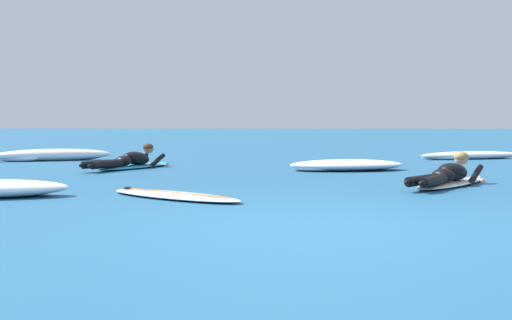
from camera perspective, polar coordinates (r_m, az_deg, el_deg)
The scene contains 7 objects.
ground_plane at distance 16.15m, azimuth 3.30°, elevation -0.05°, with size 120.00×120.00×0.00m, color #235B84.
surfer_near at distance 10.29m, azimuth 16.01°, elevation -1.37°, with size 1.77×2.35×0.54m.
surfer_far at distance 13.65m, azimuth -10.50°, elevation -0.14°, with size 1.47×2.54×0.53m.
drifting_surfboard at distance 8.44m, azimuth -7.00°, elevation -2.98°, with size 2.04×1.70×0.16m.
whitewater_front at distance 17.55m, azimuth 17.76°, elevation 0.37°, with size 2.79×1.31×0.20m.
whitewater_mid_left at distance 16.74m, azimuth -16.78°, elevation 0.39°, with size 2.70×1.57×0.28m.
whitewater_back at distance 13.09m, azimuth 7.70°, elevation -0.44°, with size 2.38×1.44×0.21m.
Camera 1 is at (-0.26, -6.12, 0.97)m, focal length 47.24 mm.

